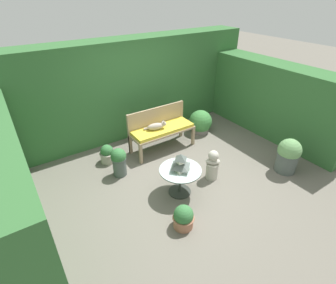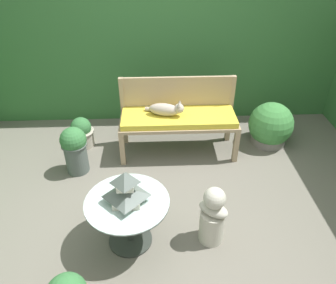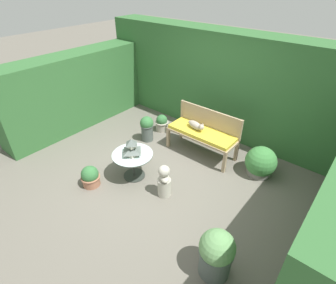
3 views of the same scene
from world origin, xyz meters
name	(u,v)px [view 2 (image 2 of 3)]	position (x,y,z in m)	size (l,w,h in m)	color
ground	(166,209)	(0.00, 0.00, 0.00)	(30.00, 30.00, 0.00)	#666056
foliage_hedge_back	(159,37)	(0.00, 2.25, 1.12)	(6.40, 0.70, 2.23)	#336633
garden_bench	(178,120)	(0.20, 1.03, 0.46)	(1.43, 0.53, 0.54)	tan
bench_backrest	(177,96)	(0.20, 1.28, 0.67)	(1.43, 0.06, 0.92)	tan
cat	(166,109)	(0.05, 1.02, 0.62)	(0.47, 0.26, 0.20)	#A89989
patio_table	(128,210)	(-0.34, -0.38, 0.40)	(0.73, 0.73, 0.50)	#2D332D
pagoda_birdhouse	(126,190)	(-0.34, -0.38, 0.64)	(0.30, 0.30, 0.31)	beige
garden_bust	(213,217)	(0.41, -0.39, 0.29)	(0.31, 0.29, 0.61)	#B7B2A3
potted_plant_patio_mid	(75,148)	(-1.01, 0.69, 0.32)	(0.30, 0.30, 0.58)	#4C5651
potted_plant_bench_right	(270,126)	(1.42, 1.18, 0.25)	(0.57, 0.57, 0.57)	slate
potted_plant_path_edge	(82,133)	(-1.04, 1.22, 0.19)	(0.32, 0.32, 0.40)	#ADA393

